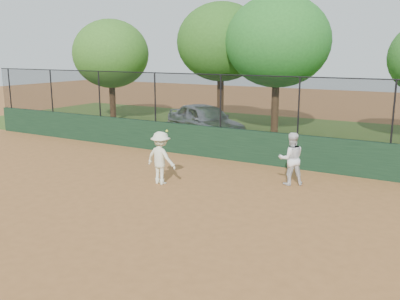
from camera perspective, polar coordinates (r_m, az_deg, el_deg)
The scene contains 10 objects.
ground at distance 12.01m, azimuth -8.64°, elevation -7.16°, with size 80.00×80.00×0.00m, color #9B6132.
back_wall at distance 16.78m, azimuth 4.12°, elevation 0.72°, with size 26.00×0.20×1.20m, color #18361F.
grass_strip at distance 22.35m, azimuth 10.84°, elevation 1.93°, with size 36.00×12.00×0.01m, color #2F4A17.
parked_car at distance 21.06m, azimuth 0.63°, elevation 3.76°, with size 1.93×4.81×1.64m, color #A6ABAF.
player_second at distance 13.87m, azimuth 11.58°, elevation -1.10°, with size 0.79×0.62×1.62m, color white.
player_main at distance 13.72m, azimuth -5.03°, elevation -1.02°, with size 1.11×0.71×1.76m.
fence_assembly at distance 16.53m, azimuth 4.12°, elevation 6.29°, with size 26.00×0.06×2.00m.
tree_0 at distance 26.61m, azimuth -11.37°, elevation 11.97°, with size 4.51×4.10×5.84m.
tree_1 at distance 24.22m, azimuth 2.69°, elevation 13.62°, with size 4.78×4.35×6.57m.
tree_2 at distance 21.95m, azimuth 9.88°, elevation 13.52°, with size 5.04×4.58×6.66m.
Camera 1 is at (7.14, -8.80, 4.01)m, focal length 40.00 mm.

